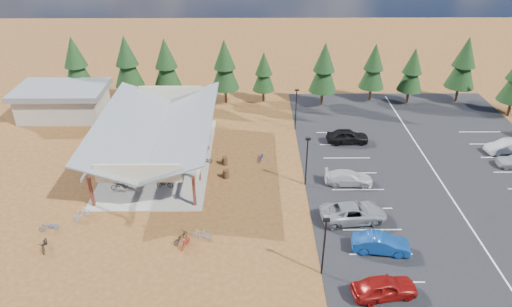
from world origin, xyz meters
The scene contains 42 objects.
ground centered at (0.00, 0.00, 0.00)m, with size 140.00×140.00×0.00m, color #5C3118.
asphalt_lot centered at (18.50, 3.00, 0.02)m, with size 27.00×44.00×0.04m, color black.
concrete_pad centered at (-10.00, 7.00, 0.05)m, with size 10.60×18.60×0.10m, color gray.
bike_pavilion centered at (-10.00, 7.00, 3.82)m, with size 11.65×19.40×4.97m.
outbuilding centered at (-24.00, 18.00, 2.03)m, with size 11.00×7.00×3.90m.
lamp_post_0 centered at (5.00, -10.00, 2.98)m, with size 0.50×0.25×5.14m.
lamp_post_1 centered at (5.00, 2.00, 2.98)m, with size 0.50×0.25×5.14m.
lamp_post_2 centered at (5.00, 14.00, 2.98)m, with size 0.50×0.25×5.14m.
trash_bin_0 centered at (-2.81, 3.25, 0.45)m, with size 0.60×0.60×0.90m, color #3E2916.
trash_bin_1 centered at (-3.05, 5.81, 0.45)m, with size 0.60×0.60×0.90m, color #3E2916.
pine_0 centered at (-23.21, 22.46, 5.52)m, with size 3.88×3.88×9.04m.
pine_1 centered at (-16.65, 22.99, 5.49)m, with size 3.86×3.86×8.99m.
pine_2 centered at (-11.38, 22.23, 5.40)m, with size 3.80×3.80×8.85m.
pine_3 centered at (-3.73, 22.05, 5.32)m, with size 3.74×3.74×8.71m.
pine_4 centered at (1.37, 22.49, 4.23)m, with size 2.98×2.98×6.93m.
pine_5 centered at (9.12, 21.19, 5.22)m, with size 3.67×3.67×8.55m.
pine_6 centered at (15.93, 22.68, 4.86)m, with size 3.42×3.42×7.96m.
pine_7 centered at (20.83, 21.79, 4.66)m, with size 3.28×3.28×7.64m.
pine_8 centered at (27.57, 22.14, 5.48)m, with size 3.85×3.85×8.97m.
bike_0 centered at (-12.92, 1.21, 0.52)m, with size 0.55×1.59×0.83m, color black.
bike_1 centered at (-12.15, 4.33, 0.65)m, with size 0.52×1.84×1.11m, color gray.
bike_2 centered at (-11.39, 9.83, 0.59)m, with size 0.65×1.87×0.98m, color navy.
bike_3 centered at (-12.77, 14.07, 0.57)m, with size 0.44×1.56×0.94m, color maroon.
bike_4 centered at (-8.62, 1.49, 0.53)m, with size 0.57×1.63×0.86m, color black.
bike_5 centered at (-9.00, 2.77, 0.62)m, with size 0.48×1.71×1.03m, color gray.
bike_6 centered at (-7.41, 9.88, 0.54)m, with size 0.59×1.68×0.88m, color navy.
bike_7 centered at (-6.80, 14.69, 0.57)m, with size 0.44×1.55×0.93m, color maroon.
bike_8 centered at (-16.81, -7.13, 0.46)m, with size 0.62×1.77×0.93m, color black.
bike_9 centered at (-15.12, -3.18, 0.50)m, with size 0.47×1.67×1.00m, color #95989C.
bike_10 centered at (-17.37, -4.83, 0.42)m, with size 0.56×1.59×0.84m, color #174D8E.
bike_11 centered at (-5.58, -6.93, 0.46)m, with size 0.43×1.54×0.92m, color maroon.
bike_12 centered at (-6.04, -6.29, 0.43)m, with size 0.57×1.64×0.86m, color black.
bike_13 centered at (-4.36, -6.00, 0.48)m, with size 0.46×1.61×0.97m, color gray.
bike_14 centered at (0.78, 6.63, 0.40)m, with size 0.53×1.52×0.80m, color navy.
bike_15 centered at (-5.26, 8.22, 0.47)m, with size 0.44×1.57×0.94m, color maroon.
bike_16 centered at (-5.12, 5.85, 0.41)m, with size 0.54×1.54×0.81m, color black.
car_0 centered at (9.09, -12.22, 0.83)m, with size 1.86×4.62×1.57m, color maroon.
car_1 centered at (9.98, -7.62, 0.79)m, with size 1.58×4.55×1.50m, color navy.
car_2 centered at (8.58, -3.64, 0.84)m, with size 2.65×5.75×1.60m, color gray.
car_3 centered at (9.24, 2.07, 0.71)m, with size 1.88×4.63×1.34m, color silver.
car_4 centered at (10.64, 10.53, 0.84)m, with size 1.89×4.69×1.60m, color black.
car_9 centered at (27.52, 8.08, 0.76)m, with size 1.52×4.37×1.44m, color #B2B2B2.
Camera 1 is at (-0.13, -35.17, 24.91)m, focal length 32.00 mm.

